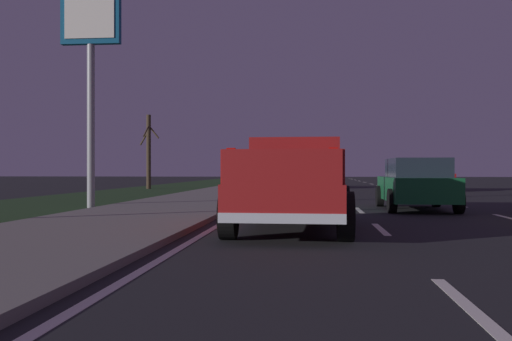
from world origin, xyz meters
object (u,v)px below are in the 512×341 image
at_px(sedan_green, 416,184).
at_px(sedan_silver, 309,176).
at_px(gas_price_sign, 91,32).
at_px(sedan_red, 431,177).
at_px(bare_tree_far, 149,149).
at_px(pickup_truck, 295,184).

xyz_separation_m(sedan_green, sedan_silver, (20.81, 3.34, 0.00)).
xyz_separation_m(sedan_silver, gas_price_sign, (-20.87, 6.71, 4.76)).
bearing_deg(sedan_green, sedan_silver, 9.12).
relative_size(sedan_red, gas_price_sign, 0.60).
xyz_separation_m(sedan_green, bare_tree_far, (18.05, 13.34, 1.70)).
relative_size(sedan_green, gas_price_sign, 0.60).
xyz_separation_m(pickup_truck, sedan_red, (22.62, -7.15, -0.13)).
xyz_separation_m(pickup_truck, sedan_green, (5.89, -3.46, -0.13)).
bearing_deg(pickup_truck, sedan_silver, -0.24).
distance_m(sedan_silver, gas_price_sign, 22.43).
xyz_separation_m(sedan_silver, bare_tree_far, (-2.76, 9.99, 1.70)).
height_order(sedan_green, sedan_silver, same).
height_order(sedan_red, bare_tree_far, bare_tree_far).
bearing_deg(sedan_green, pickup_truck, 149.59).
height_order(sedan_green, gas_price_sign, gas_price_sign).
relative_size(sedan_red, sedan_silver, 1.00).
height_order(pickup_truck, sedan_red, pickup_truck).
distance_m(pickup_truck, sedan_silver, 26.69).
relative_size(pickup_truck, bare_tree_far, 1.18).
distance_m(sedan_red, sedan_green, 17.13).
distance_m(sedan_silver, bare_tree_far, 10.51).
height_order(sedan_red, sedan_silver, same).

